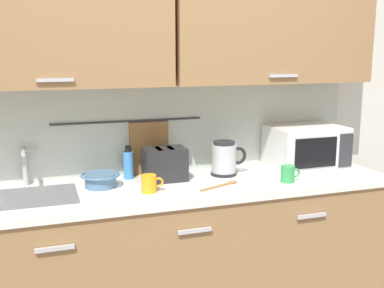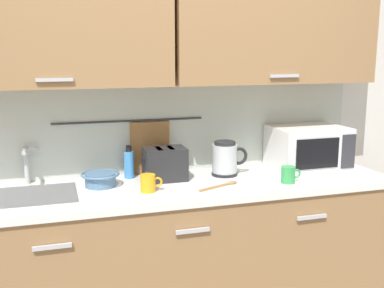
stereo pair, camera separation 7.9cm
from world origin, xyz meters
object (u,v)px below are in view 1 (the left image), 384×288
mug_by_kettle (288,174)px  microwave (306,147)px  wooden_spoon (224,185)px  dish_soap_bottle (128,164)px  mixing_bowl (100,179)px  electric_kettle (225,158)px  mug_near_sink (150,184)px  toaster (165,164)px

mug_by_kettle → microwave: bearing=43.8°
wooden_spoon → mug_by_kettle: bearing=-6.6°
dish_soap_bottle → wooden_spoon: size_ratio=0.74×
mixing_bowl → microwave: bearing=1.1°
electric_kettle → mug_by_kettle: (0.29, -0.26, -0.05)m
microwave → wooden_spoon: size_ratio=1.74×
dish_soap_bottle → mug_near_sink: (0.05, -0.31, -0.04)m
microwave → toaster: size_ratio=1.80×
microwave → mug_by_kettle: 0.39m
toaster → mug_by_kettle: (0.66, -0.26, -0.05)m
mug_near_sink → microwave: bearing=10.8°
mixing_bowl → wooden_spoon: bearing=-16.5°
electric_kettle → wooden_spoon: size_ratio=0.86×
microwave → electric_kettle: 0.56m
mixing_bowl → mug_by_kettle: 1.06m
electric_kettle → mixing_bowl: electric_kettle is taller
microwave → toaster: (-0.94, 0.00, -0.04)m
electric_kettle → wooden_spoon: electric_kettle is taller
microwave → mixing_bowl: bearing=-178.9°
mug_near_sink → mixing_bowl: bearing=142.5°
dish_soap_bottle → electric_kettle: bearing=-10.3°
microwave → dish_soap_bottle: size_ratio=2.35×
toaster → wooden_spoon: bearing=-38.2°
mug_by_kettle → wooden_spoon: mug_by_kettle is taller
wooden_spoon → mug_near_sink: bearing=178.1°
microwave → mug_near_sink: (-1.08, -0.21, -0.09)m
dish_soap_bottle → microwave: bearing=-5.2°
mug_near_sink → toaster: 0.25m
electric_kettle → toaster: (-0.38, 0.00, -0.01)m
electric_kettle → toaster: 0.38m
mug_by_kettle → wooden_spoon: bearing=173.4°
mixing_bowl → mug_by_kettle: mug_by_kettle is taller
mixing_bowl → wooden_spoon: mixing_bowl is taller
dish_soap_bottle → toaster: dish_soap_bottle is taller
microwave → mixing_bowl: microwave is taller
mug_near_sink → wooden_spoon: size_ratio=0.45×
mug_by_kettle → mug_near_sink: bearing=175.8°
toaster → mixing_bowl: bearing=-176.1°
electric_kettle → mug_near_sink: electric_kettle is taller
microwave → mug_by_kettle: bearing=-136.2°
mixing_bowl → electric_kettle: bearing=1.9°
mug_near_sink → mixing_bowl: mug_near_sink is taller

